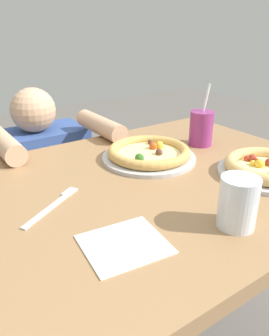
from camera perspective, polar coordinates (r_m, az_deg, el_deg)
dining_table at (r=1.00m, az=3.15°, el=-8.14°), size 1.11×0.84×0.75m
pizza_near at (r=1.02m, az=21.74°, el=0.00°), size 0.28×0.28×0.05m
pizza_far at (r=1.06m, az=2.48°, el=2.49°), size 0.30×0.30×0.04m
drink_cup_colored at (r=1.20m, az=11.31°, el=6.70°), size 0.08×0.08×0.21m
water_cup_clear at (r=0.74m, az=17.28°, el=-5.54°), size 0.08×0.08×0.11m
paper_napkin at (r=0.68m, az=-1.74°, el=-12.87°), size 0.18×0.16×0.00m
fork at (r=0.83m, az=-13.63°, el=-6.00°), size 0.18×0.12×0.00m
diner_seated at (r=1.58m, az=-15.03°, el=-5.57°), size 0.43×0.53×0.92m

